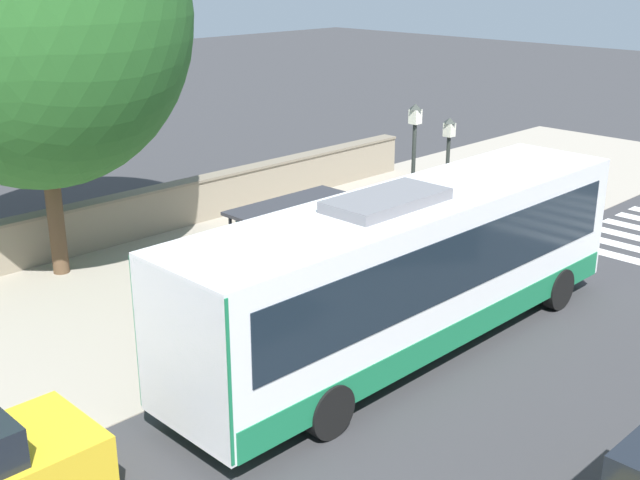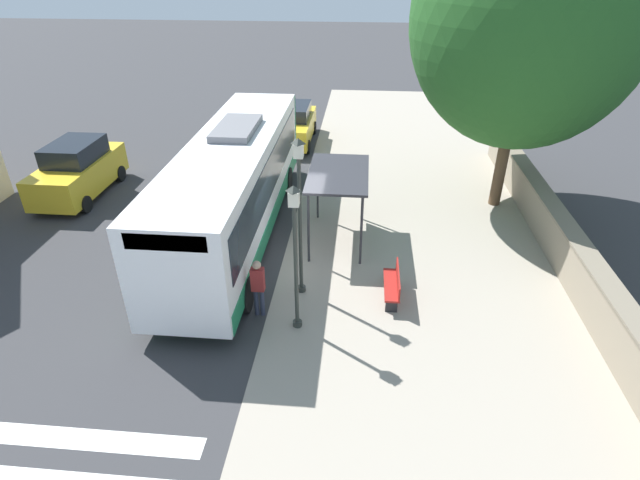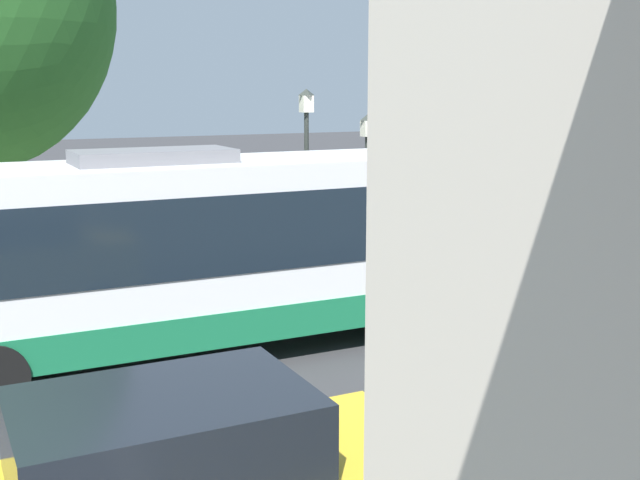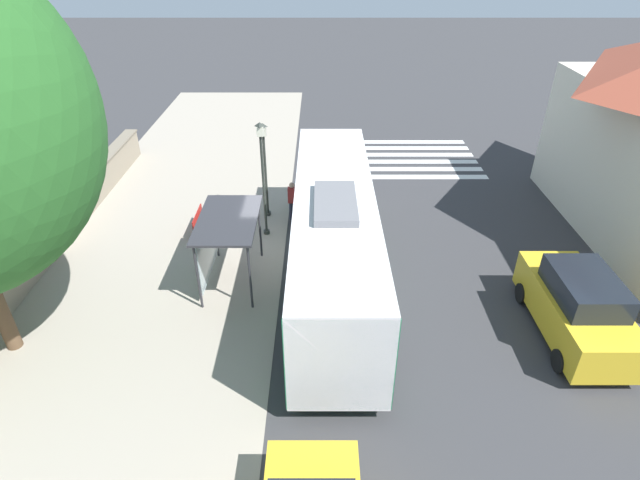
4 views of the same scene
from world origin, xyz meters
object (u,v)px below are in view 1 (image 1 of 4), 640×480
(pedestrian, at_px, (468,240))
(street_lamp_far, at_px, (413,178))
(bench, at_px, (341,236))
(shade_tree, at_px, (33,15))
(bus, at_px, (412,267))
(bus_shelter, at_px, (297,220))
(street_lamp_near, at_px, (447,178))

(pedestrian, bearing_deg, street_lamp_far, -130.54)
(bench, height_order, shade_tree, shade_tree)
(bus, relative_size, shade_tree, 1.08)
(bus_shelter, distance_m, street_lamp_near, 4.70)
(street_lamp_far, relative_size, shade_tree, 0.42)
(bench, relative_size, street_lamp_far, 0.35)
(bus, distance_m, pedestrian, 4.64)
(pedestrian, height_order, street_lamp_far, street_lamp_far)
(bus_shelter, relative_size, pedestrian, 1.94)
(bus_shelter, distance_m, street_lamp_far, 3.28)
(bus, distance_m, shade_tree, 10.84)
(bus_shelter, relative_size, shade_tree, 0.30)
(street_lamp_far, bearing_deg, shade_tree, -136.72)
(street_lamp_near, bearing_deg, bus_shelter, -101.30)
(bus, height_order, bus_shelter, bus)
(bench, height_order, street_lamp_near, street_lamp_near)
(pedestrian, bearing_deg, bus, -69.79)
(pedestrian, relative_size, street_lamp_near, 0.42)
(pedestrian, distance_m, shade_tree, 12.04)
(bus, height_order, street_lamp_near, street_lamp_near)
(bus, height_order, street_lamp_far, street_lamp_far)
(pedestrian, relative_size, street_lamp_far, 0.37)
(bus_shelter, xyz_separation_m, street_lamp_far, (1.00, 3.06, 0.64))
(pedestrian, height_order, bench, pedestrian)
(street_lamp_far, distance_m, shade_tree, 9.96)
(bench, relative_size, street_lamp_near, 0.40)
(bus_shelter, relative_size, bench, 2.08)
(street_lamp_near, relative_size, shade_tree, 0.37)
(pedestrian, xyz_separation_m, bench, (-3.55, -1.03, -0.52))
(bus, xyz_separation_m, bus_shelter, (-3.55, 0.08, 0.20))
(bus, relative_size, bench, 7.40)
(street_lamp_near, height_order, shade_tree, shade_tree)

